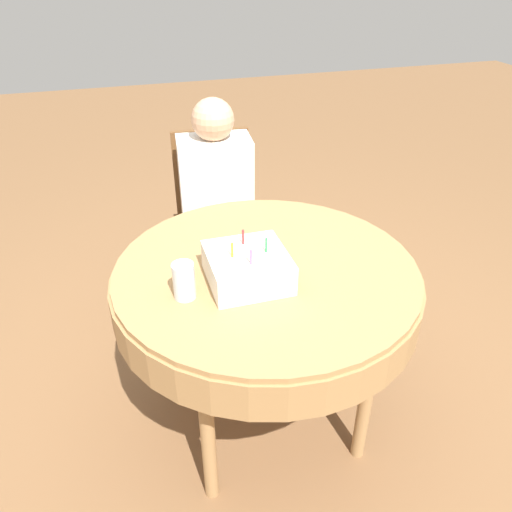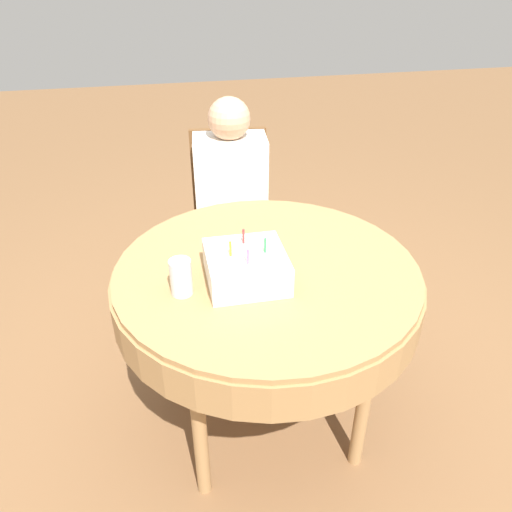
# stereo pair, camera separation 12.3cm
# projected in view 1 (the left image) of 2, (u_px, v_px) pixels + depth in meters

# --- Properties ---
(ground_plane) EXTENTS (12.00, 12.00, 0.00)m
(ground_plane) POSITION_uv_depth(u_px,v_px,m) (264.00, 413.00, 2.13)
(ground_plane) COLOR brown
(dining_table) EXTENTS (1.08, 1.08, 0.75)m
(dining_table) POSITION_uv_depth(u_px,v_px,m) (266.00, 288.00, 1.77)
(dining_table) COLOR #9E7547
(dining_table) RESTS_ON ground_plane
(chair) EXTENTS (0.48, 0.48, 0.91)m
(chair) POSITION_uv_depth(u_px,v_px,m) (216.00, 216.00, 2.61)
(chair) COLOR brown
(chair) RESTS_ON ground_plane
(person) EXTENTS (0.37, 0.34, 1.12)m
(person) POSITION_uv_depth(u_px,v_px,m) (217.00, 192.00, 2.43)
(person) COLOR tan
(person) RESTS_ON ground_plane
(birthday_cake) EXTENTS (0.26, 0.26, 0.16)m
(birthday_cake) POSITION_uv_depth(u_px,v_px,m) (247.00, 267.00, 1.63)
(birthday_cake) COLOR white
(birthday_cake) RESTS_ON dining_table
(drinking_glass) EXTENTS (0.07, 0.07, 0.12)m
(drinking_glass) POSITION_uv_depth(u_px,v_px,m) (184.00, 281.00, 1.55)
(drinking_glass) COLOR silver
(drinking_glass) RESTS_ON dining_table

